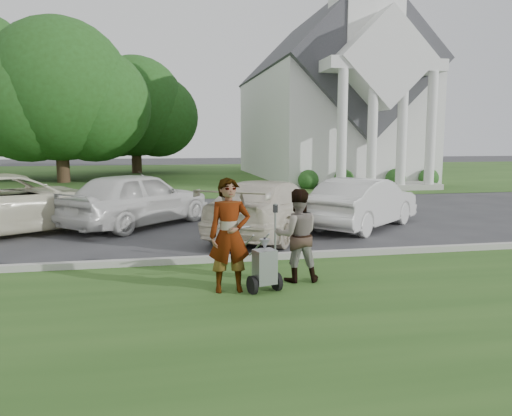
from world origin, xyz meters
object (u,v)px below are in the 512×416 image
object	(u,v)px
person_left	(230,236)
car_a	(14,203)
car_b	(137,199)
parking_meter_near	(275,226)
car_c	(270,208)
church	(327,89)
tree_left	(59,97)
person_right	(297,236)
striping_cart	(264,268)
car_d	(364,203)
tree_back	(135,111)

from	to	relation	value
person_left	car_a	world-z (taller)	person_left
person_left	car_b	distance (m)	7.28
parking_meter_near	car_c	xyz separation A→B (m)	(0.57, 3.12, -0.05)
car_b	church	bearing A→B (deg)	-79.94
person_left	car_b	size ratio (longest dim) A/B	0.40
tree_left	person_right	bearing A→B (deg)	-70.57
church	parking_meter_near	xyz separation A→B (m)	(-8.95, -22.90, -5.13)
church	tree_left	xyz separation A→B (m)	(-17.01, -1.13, -0.83)
striping_cart	car_c	xyz separation A→B (m)	(1.20, 5.01, 0.33)
parking_meter_near	car_c	size ratio (longest dim) A/B	0.24
car_a	car_b	size ratio (longest dim) A/B	1.23
tree_left	car_b	bearing A→B (deg)	-73.00
person_left	car_a	size ratio (longest dim) A/B	0.32
person_right	car_c	size ratio (longest dim) A/B	0.33
church	car_d	size ratio (longest dim) A/B	5.36
church	car_a	xyz separation A→B (m)	(-15.33, -18.06, -5.10)
car_a	car_c	bearing A→B (deg)	-138.20
car_b	car_a	bearing A→B (deg)	51.79
person_right	car_d	xyz separation A→B (m)	(3.48, 5.09, -0.11)
tree_left	person_right	world-z (taller)	tree_left
tree_left	car_b	distance (m)	17.76
church	tree_left	bearing A→B (deg)	-176.21
tree_back	person_right	size ratio (longest dim) A/B	5.62
tree_left	person_left	xyz separation A→B (m)	(6.86, -23.53, -4.13)
car_a	car_b	world-z (taller)	car_a
person_left	person_right	xyz separation A→B (m)	(1.30, 0.40, -0.12)
tree_back	car_a	bearing A→B (deg)	-95.31
church	car_c	distance (m)	22.10
tree_back	car_a	distance (m)	25.34
church	parking_meter_near	bearing A→B (deg)	-111.34
church	car_d	world-z (taller)	church
church	person_left	bearing A→B (deg)	-112.38
striping_cart	car_d	size ratio (longest dim) A/B	0.26
person_right	car_b	xyz separation A→B (m)	(-3.12, 6.64, -0.02)
car_c	parking_meter_near	bearing A→B (deg)	113.00
person_right	parking_meter_near	size ratio (longest dim) A/B	1.34
person_left	car_b	world-z (taller)	person_left
car_d	car_c	bearing A→B (deg)	60.34
church	car_b	world-z (taller)	church
church	car_d	bearing A→B (deg)	-105.67
parking_meter_near	church	bearing A→B (deg)	68.66
church	car_a	world-z (taller)	church
person_left	car_c	bearing A→B (deg)	71.19
car_a	car_c	size ratio (longest dim) A/B	1.15
tree_back	car_c	distance (m)	27.34
car_a	car_c	world-z (taller)	car_a
tree_back	person_left	bearing A→B (deg)	-84.82
car_b	car_d	distance (m)	6.78
parking_meter_near	car_b	distance (m)	6.09
tree_back	car_c	bearing A→B (deg)	-80.13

